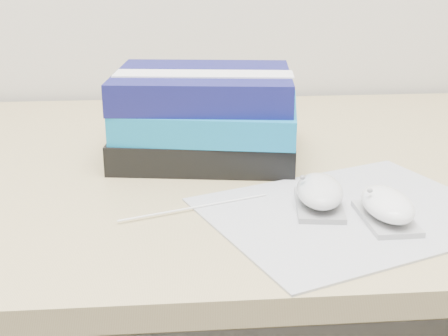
{
  "coord_description": "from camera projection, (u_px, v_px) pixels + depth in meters",
  "views": [
    {
      "loc": [
        -0.15,
        0.69,
        1.03
      ],
      "look_at": [
        -0.09,
        1.43,
        0.77
      ],
      "focal_mm": 50.0,
      "sensor_mm": 36.0,
      "label": 1
    }
  ],
  "objects": [
    {
      "name": "mousepad",
      "position": [
        351.0,
        213.0,
        0.75
      ],
      "size": [
        0.4,
        0.36,
        0.0
      ],
      "primitive_type": "cube",
      "rotation": [
        0.0,
        0.0,
        0.38
      ],
      "color": "#94959C",
      "rests_on": "desk"
    },
    {
      "name": "pouch",
      "position": [
        184.0,
        118.0,
        0.96
      ],
      "size": [
        0.13,
        0.09,
        0.11
      ],
      "color": "black",
      "rests_on": "desk"
    },
    {
      "name": "mouse_rear",
      "position": [
        320.0,
        193.0,
        0.76
      ],
      "size": [
        0.07,
        0.11,
        0.04
      ],
      "color": "gray",
      "rests_on": "mousepad"
    },
    {
      "name": "desk",
      "position": [
        264.0,
        273.0,
        1.09
      ],
      "size": [
        1.6,
        0.8,
        0.73
      ],
      "color": "tan",
      "rests_on": "ground"
    },
    {
      "name": "book_stack",
      "position": [
        206.0,
        115.0,
        0.94
      ],
      "size": [
        0.3,
        0.25,
        0.13
      ],
      "color": "black",
      "rests_on": "desk"
    },
    {
      "name": "usb_cable",
      "position": [
        195.0,
        207.0,
        0.76
      ],
      "size": [
        0.18,
        0.07,
        0.0
      ],
      "primitive_type": "cylinder",
      "rotation": [
        0.0,
        1.57,
        0.34
      ],
      "color": "white",
      "rests_on": "mousepad"
    },
    {
      "name": "mouse_front",
      "position": [
        387.0,
        207.0,
        0.72
      ],
      "size": [
        0.06,
        0.1,
        0.04
      ],
      "color": "#A4A4A6",
      "rests_on": "mousepad"
    }
  ]
}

